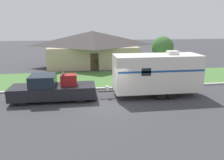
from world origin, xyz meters
TOP-DOWN VIEW (x-y plane):
  - ground_plane at (0.00, 0.00)m, footprint 120.00×120.00m
  - curb_strip at (0.00, 3.75)m, footprint 80.00×0.30m
  - lawn_strip at (0.00, 7.40)m, footprint 80.00×7.00m
  - house_across_street at (-0.40, 15.13)m, footprint 12.15×7.95m
  - pickup_truck at (-4.12, 1.44)m, footprint 6.25×2.06m
  - travel_trailer at (3.82, 1.44)m, footprint 7.87×2.38m
  - mailbox at (6.23, 4.38)m, footprint 0.48×0.20m
  - tree_in_yard at (5.94, 6.03)m, footprint 2.11×2.11m

SIDE VIEW (x-z plane):
  - ground_plane at x=0.00m, z-range 0.00..0.00m
  - lawn_strip at x=0.00m, z-range 0.00..0.03m
  - curb_strip at x=0.00m, z-range 0.00..0.14m
  - pickup_truck at x=-4.12m, z-range -0.16..1.90m
  - mailbox at x=6.23m, z-range 0.36..1.72m
  - travel_trailer at x=3.82m, z-range 0.09..3.62m
  - house_across_street at x=-0.40m, z-range 0.09..4.66m
  - tree_in_yard at x=5.94m, z-range 1.09..5.45m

